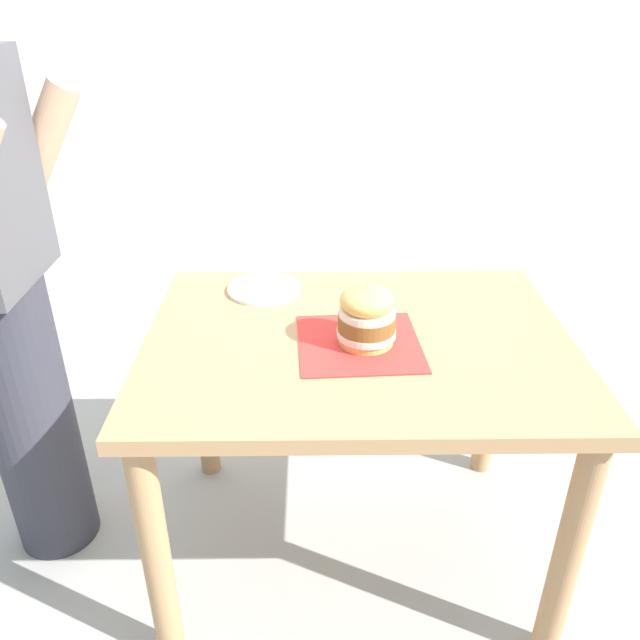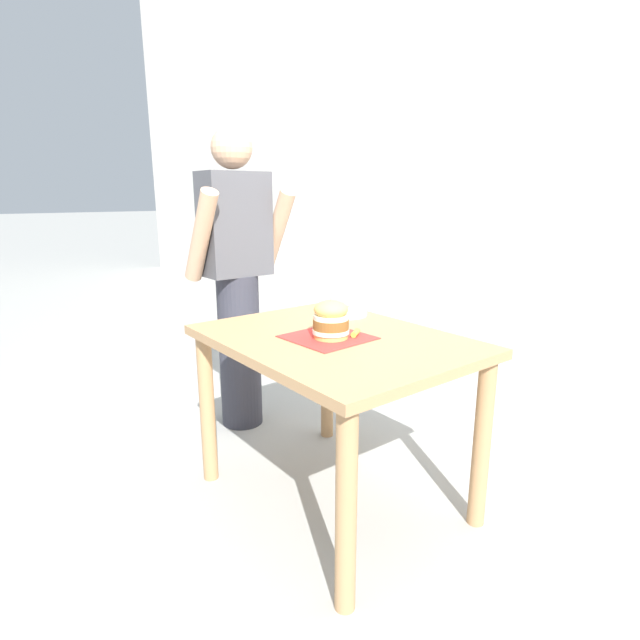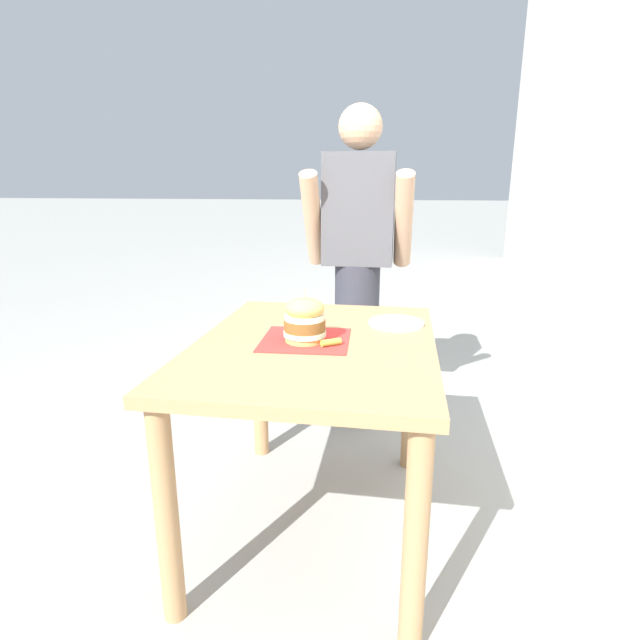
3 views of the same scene
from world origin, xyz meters
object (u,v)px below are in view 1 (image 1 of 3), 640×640
patio_table (357,376)px  pickle_spear (378,320)px  sandwich (367,315)px  side_plate_with_forks (264,289)px

patio_table → pickle_spear: size_ratio=15.56×
sandwich → pickle_spear: (0.10, -0.04, -0.07)m
patio_table → sandwich: size_ratio=5.81×
pickle_spear → side_plate_with_forks: 0.39m
pickle_spear → sandwich: bearing=157.9°
patio_table → side_plate_with_forks: 0.41m
patio_table → side_plate_with_forks: (0.28, 0.26, 0.13)m
pickle_spear → side_plate_with_forks: (0.22, 0.32, -0.01)m
patio_table → pickle_spear: (0.06, -0.06, 0.14)m
patio_table → pickle_spear: 0.17m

